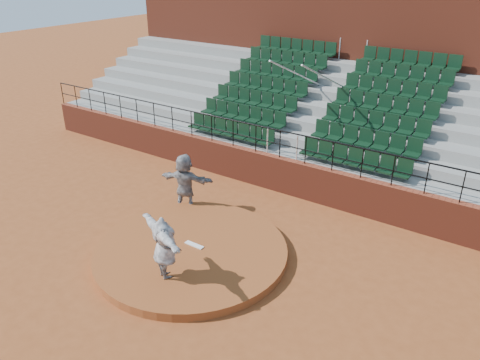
# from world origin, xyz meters

# --- Properties ---
(ground) EXTENTS (90.00, 90.00, 0.00)m
(ground) POSITION_xyz_m (0.00, 0.00, 0.00)
(ground) COLOR brown
(ground) RESTS_ON ground
(pitchers_mound) EXTENTS (5.50, 5.50, 0.25)m
(pitchers_mound) POSITION_xyz_m (0.00, 0.00, 0.12)
(pitchers_mound) COLOR brown
(pitchers_mound) RESTS_ON ground
(pitching_rubber) EXTENTS (0.60, 0.15, 0.03)m
(pitching_rubber) POSITION_xyz_m (0.00, 0.15, 0.27)
(pitching_rubber) COLOR white
(pitching_rubber) RESTS_ON pitchers_mound
(boundary_wall) EXTENTS (24.00, 0.30, 1.30)m
(boundary_wall) POSITION_xyz_m (0.00, 5.00, 0.65)
(boundary_wall) COLOR maroon
(boundary_wall) RESTS_ON ground
(wall_railing) EXTENTS (24.04, 0.05, 1.03)m
(wall_railing) POSITION_xyz_m (0.00, 5.00, 2.03)
(wall_railing) COLOR black
(wall_railing) RESTS_ON boundary_wall
(seating_deck) EXTENTS (24.00, 5.97, 4.63)m
(seating_deck) POSITION_xyz_m (0.00, 8.64, 1.45)
(seating_deck) COLOR gray
(seating_deck) RESTS_ON ground
(press_box_facade) EXTENTS (24.00, 3.00, 7.10)m
(press_box_facade) POSITION_xyz_m (0.00, 12.60, 3.55)
(press_box_facade) COLOR maroon
(press_box_facade) RESTS_ON ground
(pitcher) EXTENTS (2.23, 1.45, 1.77)m
(pitcher) POSITION_xyz_m (0.32, -1.36, 1.14)
(pitcher) COLOR black
(pitcher) RESTS_ON pitchers_mound
(fielder) EXTENTS (1.92, 1.09, 1.97)m
(fielder) POSITION_xyz_m (-1.90, 2.05, 0.99)
(fielder) COLOR black
(fielder) RESTS_ON ground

